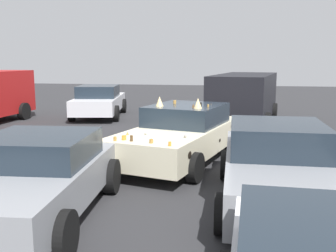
{
  "coord_description": "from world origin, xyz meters",
  "views": [
    {
      "loc": [
        -9.52,
        -1.37,
        2.53
      ],
      "look_at": [
        0.0,
        0.3,
        0.9
      ],
      "focal_mm": 42.31,
      "sensor_mm": 36.0,
      "label": 1
    }
  ],
  "objects_px": {
    "parked_sedan_behind_right": "(277,165)",
    "parked_sedan_near_left": "(36,176)",
    "parked_van_near_right": "(245,96)",
    "parked_sedan_row_back_far": "(99,101)",
    "art_car_decorated": "(181,134)"
  },
  "relations": [
    {
      "from": "parked_sedan_behind_right",
      "to": "parked_sedan_near_left",
      "type": "bearing_deg",
      "value": -72.09
    },
    {
      "from": "parked_van_near_right",
      "to": "parked_sedan_row_back_far",
      "type": "height_order",
      "value": "parked_van_near_right"
    },
    {
      "from": "art_car_decorated",
      "to": "parked_sedan_row_back_far",
      "type": "bearing_deg",
      "value": -131.95
    },
    {
      "from": "parked_sedan_behind_right",
      "to": "parked_sedan_near_left",
      "type": "xyz_separation_m",
      "value": [
        -1.3,
        3.87,
        -0.02
      ]
    },
    {
      "from": "parked_van_near_right",
      "to": "parked_sedan_row_back_far",
      "type": "bearing_deg",
      "value": -89.48
    },
    {
      "from": "parked_sedan_behind_right",
      "to": "parked_sedan_near_left",
      "type": "relative_size",
      "value": 1.04
    },
    {
      "from": "parked_sedan_behind_right",
      "to": "parked_sedan_near_left",
      "type": "distance_m",
      "value": 4.08
    },
    {
      "from": "parked_sedan_behind_right",
      "to": "parked_sedan_near_left",
      "type": "height_order",
      "value": "parked_sedan_behind_right"
    },
    {
      "from": "art_car_decorated",
      "to": "parked_sedan_row_back_far",
      "type": "distance_m",
      "value": 8.48
    },
    {
      "from": "parked_van_near_right",
      "to": "parked_sedan_near_left",
      "type": "xyz_separation_m",
      "value": [
        -10.02,
        3.43,
        -0.44
      ]
    },
    {
      "from": "parked_van_near_right",
      "to": "parked_sedan_near_left",
      "type": "distance_m",
      "value": 10.6
    },
    {
      "from": "parked_van_near_right",
      "to": "parked_sedan_near_left",
      "type": "bearing_deg",
      "value": -9.37
    },
    {
      "from": "parked_van_near_right",
      "to": "art_car_decorated",
      "type": "bearing_deg",
      "value": -5.48
    },
    {
      "from": "art_car_decorated",
      "to": "parked_van_near_right",
      "type": "height_order",
      "value": "parked_van_near_right"
    },
    {
      "from": "parked_sedan_row_back_far",
      "to": "art_car_decorated",
      "type": "bearing_deg",
      "value": -156.3
    }
  ]
}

